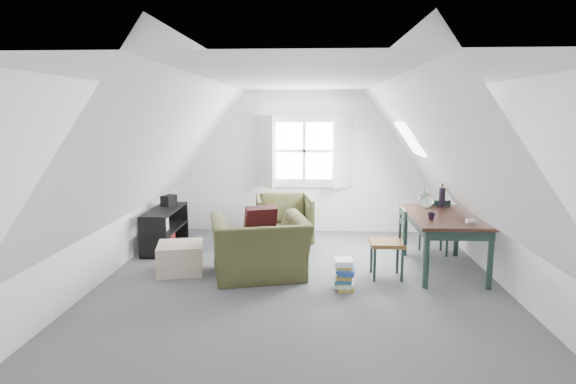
# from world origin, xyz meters

# --- Properties ---
(floor) EXTENTS (5.50, 5.50, 0.00)m
(floor) POSITION_xyz_m (0.00, 0.00, 0.00)
(floor) COLOR #525357
(floor) RESTS_ON ground
(ceiling) EXTENTS (5.50, 5.50, 0.00)m
(ceiling) POSITION_xyz_m (0.00, 0.00, 2.50)
(ceiling) COLOR white
(ceiling) RESTS_ON wall_back
(wall_back) EXTENTS (5.00, 0.00, 5.00)m
(wall_back) POSITION_xyz_m (0.00, 2.75, 1.25)
(wall_back) COLOR white
(wall_back) RESTS_ON ground
(wall_front) EXTENTS (5.00, 0.00, 5.00)m
(wall_front) POSITION_xyz_m (0.00, -2.75, 1.25)
(wall_front) COLOR white
(wall_front) RESTS_ON ground
(wall_left) EXTENTS (0.00, 5.50, 5.50)m
(wall_left) POSITION_xyz_m (-2.50, 0.00, 1.25)
(wall_left) COLOR white
(wall_left) RESTS_ON ground
(wall_right) EXTENTS (0.00, 5.50, 5.50)m
(wall_right) POSITION_xyz_m (2.50, 0.00, 1.25)
(wall_right) COLOR white
(wall_right) RESTS_ON ground
(slope_left) EXTENTS (3.19, 5.50, 4.48)m
(slope_left) POSITION_xyz_m (-1.55, 0.00, 1.78)
(slope_left) COLOR white
(slope_left) RESTS_ON wall_left
(slope_right) EXTENTS (3.19, 5.50, 4.48)m
(slope_right) POSITION_xyz_m (1.55, 0.00, 1.78)
(slope_right) COLOR white
(slope_right) RESTS_ON wall_right
(dormer_window) EXTENTS (1.71, 0.35, 1.30)m
(dormer_window) POSITION_xyz_m (0.00, 2.68, 1.45)
(dormer_window) COLOR white
(dormer_window) RESTS_ON wall_back
(skylight) EXTENTS (0.35, 0.75, 0.47)m
(skylight) POSITION_xyz_m (1.55, 1.30, 1.75)
(skylight) COLOR white
(skylight) RESTS_ON slope_right
(armchair_near) EXTENTS (1.43, 1.32, 0.78)m
(armchair_near) POSITION_xyz_m (-0.53, 0.26, 0.00)
(armchair_near) COLOR #404022
(armchair_near) RESTS_ON floor
(armchair_far) EXTENTS (0.99, 1.02, 0.81)m
(armchair_far) POSITION_xyz_m (-0.30, 1.79, 0.00)
(armchair_far) COLOR #404022
(armchair_far) RESTS_ON floor
(throw_pillow) EXTENTS (0.47, 0.37, 0.43)m
(throw_pillow) POSITION_xyz_m (-0.53, 0.41, 0.70)
(throw_pillow) COLOR #3D1014
(throw_pillow) RESTS_ON armchair_near
(ottoman) EXTENTS (0.69, 0.69, 0.39)m
(ottoman) POSITION_xyz_m (-1.61, 0.38, 0.19)
(ottoman) COLOR #BAA691
(ottoman) RESTS_ON floor
(dining_table) EXTENTS (0.92, 1.54, 0.77)m
(dining_table) POSITION_xyz_m (1.92, 0.63, 0.67)
(dining_table) COLOR black
(dining_table) RESTS_ON floor
(demijohn) EXTENTS (0.22, 0.22, 0.31)m
(demijohn) POSITION_xyz_m (1.77, 1.08, 0.90)
(demijohn) COLOR silver
(demijohn) RESTS_ON dining_table
(vase_twigs) EXTENTS (0.09, 0.10, 0.70)m
(vase_twigs) POSITION_xyz_m (2.02, 1.18, 0.92)
(vase_twigs) COLOR black
(vase_twigs) RESTS_ON dining_table
(cup) EXTENTS (0.12, 0.12, 0.09)m
(cup) POSITION_xyz_m (1.67, 0.33, 0.77)
(cup) COLOR black
(cup) RESTS_ON dining_table
(paper_box) EXTENTS (0.12, 0.09, 0.04)m
(paper_box) POSITION_xyz_m (2.12, 0.18, 0.79)
(paper_box) COLOR white
(paper_box) RESTS_ON dining_table
(dining_chair_far) EXTENTS (0.40, 0.40, 0.86)m
(dining_chair_far) POSITION_xyz_m (1.99, 1.39, 0.45)
(dining_chair_far) COLOR brown
(dining_chair_far) RESTS_ON floor
(dining_chair_near) EXTENTS (0.43, 0.43, 0.91)m
(dining_chair_near) POSITION_xyz_m (1.16, 0.32, 0.47)
(dining_chair_near) COLOR brown
(dining_chair_near) RESTS_ON floor
(media_shelf) EXTENTS (0.41, 1.23, 0.63)m
(media_shelf) POSITION_xyz_m (-2.16, 1.47, 0.29)
(media_shelf) COLOR black
(media_shelf) RESTS_ON floor
(electronics_box) EXTENTS (0.24, 0.27, 0.18)m
(electronics_box) POSITION_xyz_m (-2.16, 1.76, 0.71)
(electronics_box) COLOR black
(electronics_box) RESTS_ON media_shelf
(magazine_stack) EXTENTS (0.28, 0.33, 0.37)m
(magazine_stack) POSITION_xyz_m (0.55, -0.15, 0.18)
(magazine_stack) COLOR #B29933
(magazine_stack) RESTS_ON floor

